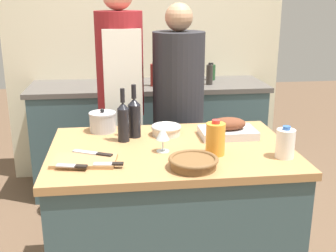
{
  "coord_description": "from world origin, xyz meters",
  "views": [
    {
      "loc": [
        -0.28,
        -2.08,
        1.66
      ],
      "look_at": [
        0.0,
        0.13,
        0.97
      ],
      "focal_mm": 45.0,
      "sensor_mm": 36.0,
      "label": 1
    }
  ],
  "objects_px": {
    "knife_bread": "(110,164)",
    "wicker_basket": "(193,162)",
    "wine_bottle_dark": "(123,121)",
    "condiment_bottle_tall": "(209,75)",
    "condiment_bottle_extra": "(154,75)",
    "mixing_bowl": "(166,130)",
    "roasting_pan": "(228,129)",
    "cutting_board": "(85,161)",
    "person_cook_aproned": "(121,95)",
    "wine_bottle_green": "(134,117)",
    "wine_glass_left": "(163,134)",
    "juice_jug": "(215,139)",
    "condiment_bottle_short": "(212,72)",
    "knife_chef": "(94,153)",
    "knife_paring": "(73,166)",
    "person_cook_guest": "(178,109)",
    "stock_pot": "(103,122)",
    "milk_jug": "(285,143)"
  },
  "relations": [
    {
      "from": "knife_bread",
      "to": "wicker_basket",
      "type": "bearing_deg",
      "value": -6.8
    },
    {
      "from": "wine_bottle_dark",
      "to": "condiment_bottle_tall",
      "type": "distance_m",
      "value": 1.47
    },
    {
      "from": "condiment_bottle_tall",
      "to": "condiment_bottle_extra",
      "type": "xyz_separation_m",
      "value": [
        -0.47,
        -0.0,
        0.01
      ]
    },
    {
      "from": "knife_bread",
      "to": "condiment_bottle_extra",
      "type": "xyz_separation_m",
      "value": [
        0.36,
        1.63,
        0.12
      ]
    },
    {
      "from": "mixing_bowl",
      "to": "condiment_bottle_tall",
      "type": "xyz_separation_m",
      "value": [
        0.52,
        1.18,
        0.1
      ]
    },
    {
      "from": "roasting_pan",
      "to": "cutting_board",
      "type": "distance_m",
      "value": 0.84
    },
    {
      "from": "wicker_basket",
      "to": "person_cook_aproned",
      "type": "distance_m",
      "value": 1.16
    },
    {
      "from": "wine_bottle_green",
      "to": "wine_bottle_dark",
      "type": "distance_m",
      "value": 0.09
    },
    {
      "from": "wine_glass_left",
      "to": "person_cook_aproned",
      "type": "height_order",
      "value": "person_cook_aproned"
    },
    {
      "from": "juice_jug",
      "to": "condiment_bottle_short",
      "type": "distance_m",
      "value": 1.76
    },
    {
      "from": "wine_glass_left",
      "to": "condiment_bottle_tall",
      "type": "bearing_deg",
      "value": 68.76
    },
    {
      "from": "condiment_bottle_short",
      "to": "person_cook_aproned",
      "type": "xyz_separation_m",
      "value": [
        -0.82,
        -0.77,
        -0.02
      ]
    },
    {
      "from": "cutting_board",
      "to": "knife_chef",
      "type": "xyz_separation_m",
      "value": [
        0.04,
        0.07,
        0.01
      ]
    },
    {
      "from": "juice_jug",
      "to": "knife_paring",
      "type": "distance_m",
      "value": 0.71
    },
    {
      "from": "mixing_bowl",
      "to": "wine_bottle_green",
      "type": "xyz_separation_m",
      "value": [
        -0.18,
        -0.01,
        0.09
      ]
    },
    {
      "from": "roasting_pan",
      "to": "cutting_board",
      "type": "relative_size",
      "value": 0.98
    },
    {
      "from": "knife_chef",
      "to": "person_cook_guest",
      "type": "distance_m",
      "value": 1.04
    },
    {
      "from": "roasting_pan",
      "to": "person_cook_aproned",
      "type": "xyz_separation_m",
      "value": [
        -0.59,
        0.69,
        0.06
      ]
    },
    {
      "from": "cutting_board",
      "to": "knife_chef",
      "type": "height_order",
      "value": "knife_chef"
    },
    {
      "from": "wine_bottle_dark",
      "to": "condiment_bottle_extra",
      "type": "xyz_separation_m",
      "value": [
        0.29,
        1.26,
        0.02
      ]
    },
    {
      "from": "cutting_board",
      "to": "knife_paring",
      "type": "bearing_deg",
      "value": -118.09
    },
    {
      "from": "roasting_pan",
      "to": "cutting_board",
      "type": "bearing_deg",
      "value": -158.97
    },
    {
      "from": "wine_bottle_green",
      "to": "knife_paring",
      "type": "relative_size",
      "value": 2.06
    },
    {
      "from": "wine_bottle_dark",
      "to": "condiment_bottle_short",
      "type": "height_order",
      "value": "wine_bottle_dark"
    },
    {
      "from": "knife_paring",
      "to": "condiment_bottle_short",
      "type": "distance_m",
      "value": 2.13
    },
    {
      "from": "condiment_bottle_extra",
      "to": "person_cook_aproned",
      "type": "bearing_deg",
      "value": -117.03
    },
    {
      "from": "knife_bread",
      "to": "condiment_bottle_extra",
      "type": "height_order",
      "value": "condiment_bottle_extra"
    },
    {
      "from": "wine_bottle_green",
      "to": "knife_bread",
      "type": "relative_size",
      "value": 2.14
    },
    {
      "from": "stock_pot",
      "to": "condiment_bottle_tall",
      "type": "xyz_separation_m",
      "value": [
        0.88,
        1.06,
        0.07
      ]
    },
    {
      "from": "mixing_bowl",
      "to": "knife_bread",
      "type": "distance_m",
      "value": 0.56
    },
    {
      "from": "person_cook_aproned",
      "to": "person_cook_guest",
      "type": "relative_size",
      "value": 1.09
    },
    {
      "from": "wine_glass_left",
      "to": "knife_bread",
      "type": "distance_m",
      "value": 0.34
    },
    {
      "from": "knife_chef",
      "to": "wine_glass_left",
      "type": "bearing_deg",
      "value": 6.07
    },
    {
      "from": "knife_chef",
      "to": "wicker_basket",
      "type": "bearing_deg",
      "value": -22.78
    },
    {
      "from": "cutting_board",
      "to": "mixing_bowl",
      "type": "distance_m",
      "value": 0.58
    },
    {
      "from": "juice_jug",
      "to": "wine_bottle_dark",
      "type": "xyz_separation_m",
      "value": [
        -0.45,
        0.26,
        0.03
      ]
    },
    {
      "from": "wine_bottle_dark",
      "to": "knife_chef",
      "type": "height_order",
      "value": "wine_bottle_dark"
    },
    {
      "from": "wicker_basket",
      "to": "person_cook_guest",
      "type": "height_order",
      "value": "person_cook_guest"
    },
    {
      "from": "juice_jug",
      "to": "wine_bottle_dark",
      "type": "bearing_deg",
      "value": 149.99
    },
    {
      "from": "stock_pot",
      "to": "person_cook_guest",
      "type": "distance_m",
      "value": 0.69
    },
    {
      "from": "milk_jug",
      "to": "knife_chef",
      "type": "xyz_separation_m",
      "value": [
        -0.94,
        0.12,
        -0.05
      ]
    },
    {
      "from": "wicker_basket",
      "to": "person_cook_guest",
      "type": "xyz_separation_m",
      "value": [
        0.09,
        1.07,
        -0.03
      ]
    },
    {
      "from": "mixing_bowl",
      "to": "person_cook_guest",
      "type": "bearing_deg",
      "value": 74.6
    },
    {
      "from": "mixing_bowl",
      "to": "wine_bottle_green",
      "type": "height_order",
      "value": "wine_bottle_green"
    },
    {
      "from": "knife_paring",
      "to": "knife_bread",
      "type": "bearing_deg",
      "value": 1.69
    },
    {
      "from": "milk_jug",
      "to": "condiment_bottle_short",
      "type": "bearing_deg",
      "value": 88.8
    },
    {
      "from": "stock_pot",
      "to": "wine_bottle_green",
      "type": "xyz_separation_m",
      "value": [
        0.18,
        -0.13,
        0.06
      ]
    },
    {
      "from": "wicker_basket",
      "to": "condiment_bottle_tall",
      "type": "bearing_deg",
      "value": 75.14
    },
    {
      "from": "person_cook_guest",
      "to": "milk_jug",
      "type": "bearing_deg",
      "value": -85.97
    },
    {
      "from": "wine_bottle_dark",
      "to": "wine_bottle_green",
      "type": "bearing_deg",
      "value": 47.15
    }
  ]
}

